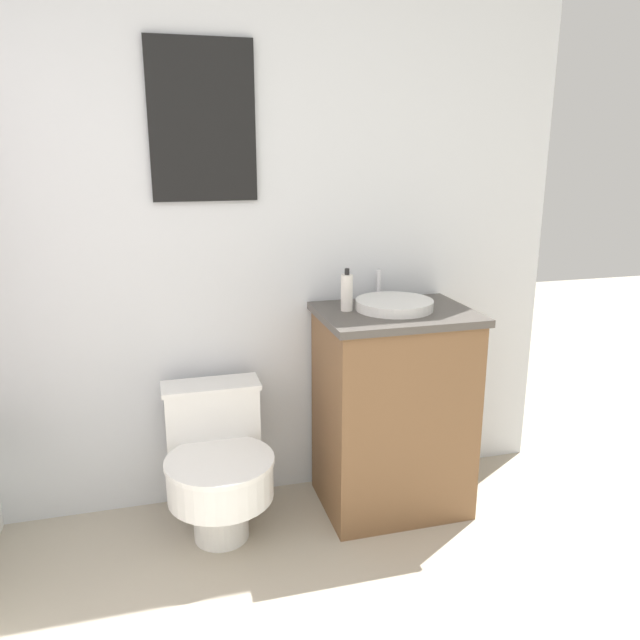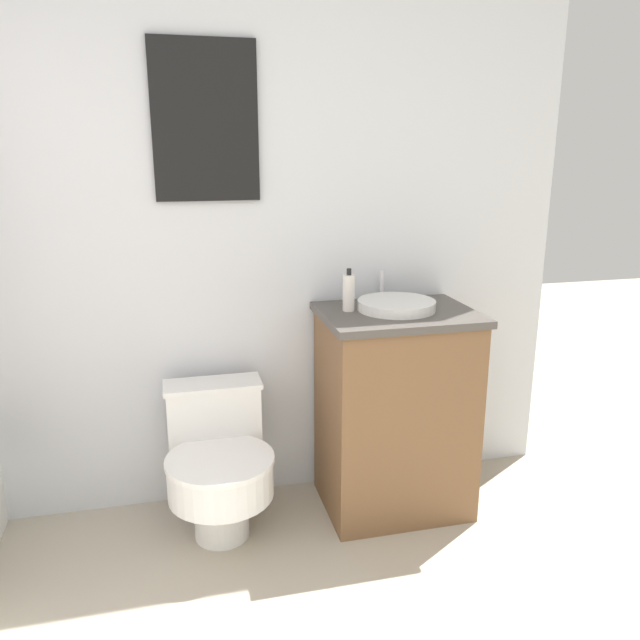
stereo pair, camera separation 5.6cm
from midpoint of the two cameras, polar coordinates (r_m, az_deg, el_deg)
wall_back at (r=2.56m, az=-15.14°, el=9.44°), size 3.56×0.07×2.50m
toilet at (r=2.55m, az=-8.64°, el=-12.68°), size 0.42×0.53×0.58m
vanity at (r=2.67m, az=7.45°, el=-8.21°), size 0.62×0.48×0.87m
sink at (r=2.54m, az=7.61°, el=1.39°), size 0.32×0.35×0.13m
soap_bottle at (r=2.50m, az=3.29°, el=2.54°), size 0.05×0.05×0.17m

